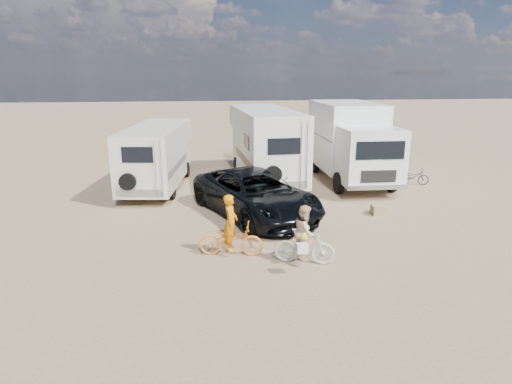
{
  "coord_description": "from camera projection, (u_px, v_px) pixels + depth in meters",
  "views": [
    {
      "loc": [
        -3.28,
        -12.92,
        5.14
      ],
      "look_at": [
        -1.58,
        0.76,
        1.3
      ],
      "focal_mm": 30.1,
      "sensor_mm": 36.0,
      "label": 1
    }
  ],
  "objects": [
    {
      "name": "crate",
      "position": [
        378.0,
        210.0,
        16.05
      ],
      "size": [
        0.49,
        0.49,
        0.37
      ],
      "primitive_type": "cube",
      "rotation": [
        0.0,
        0.0,
        -0.06
      ],
      "color": "olive",
      "rests_on": "ground"
    },
    {
      "name": "dark_suv",
      "position": [
        255.0,
        194.0,
        15.84
      ],
      "size": [
        4.96,
        6.61,
        1.67
      ],
      "primitive_type": "imported",
      "rotation": [
        0.0,
        0.0,
        0.42
      ],
      "color": "black",
      "rests_on": "ground"
    },
    {
      "name": "rv_main",
      "position": [
        265.0,
        146.0,
        20.69
      ],
      "size": [
        2.9,
        7.41,
        3.47
      ],
      "primitive_type": null,
      "rotation": [
        0.0,
        0.0,
        0.06
      ],
      "color": "white",
      "rests_on": "ground"
    },
    {
      "name": "rv_left",
      "position": [
        158.0,
        157.0,
        19.64
      ],
      "size": [
        2.96,
        6.93,
        2.82
      ],
      "primitive_type": null,
      "rotation": [
        0.0,
        0.0,
        -0.12
      ],
      "color": "beige",
      "rests_on": "ground"
    },
    {
      "name": "rider_woman",
      "position": [
        305.0,
        238.0,
        11.81
      ],
      "size": [
        0.77,
        0.87,
        1.51
      ],
      "primitive_type": "imported",
      "rotation": [
        0.0,
        0.0,
        1.26
      ],
      "color": "#D7AE8B",
      "rests_on": "ground"
    },
    {
      "name": "bike_man",
      "position": [
        231.0,
        239.0,
        12.41
      ],
      "size": [
        1.94,
        0.97,
        0.98
      ],
      "primitive_type": "imported",
      "rotation": [
        0.0,
        0.0,
        1.39
      ],
      "color": "orange",
      "rests_on": "ground"
    },
    {
      "name": "rider_man",
      "position": [
        231.0,
        228.0,
        12.31
      ],
      "size": [
        0.5,
        0.67,
        1.66
      ],
      "primitive_type": "imported",
      "rotation": [
        0.0,
        0.0,
        1.39
      ],
      "color": "orange",
      "rests_on": "ground"
    },
    {
      "name": "cooler",
      "position": [
        264.0,
        202.0,
        16.83
      ],
      "size": [
        0.74,
        0.65,
        0.49
      ],
      "primitive_type": "cube",
      "rotation": [
        0.0,
        0.0,
        -0.41
      ],
      "color": "teal",
      "rests_on": "ground"
    },
    {
      "name": "bike_woman",
      "position": [
        304.0,
        246.0,
        11.87
      ],
      "size": [
        1.75,
        0.97,
        1.01
      ],
      "primitive_type": "imported",
      "rotation": [
        0.0,
        0.0,
        1.26
      ],
      "color": "beige",
      "rests_on": "ground"
    },
    {
      "name": "bike_parked",
      "position": [
        412.0,
        177.0,
        20.27
      ],
      "size": [
        1.61,
        0.87,
        0.8
      ],
      "primitive_type": "imported",
      "rotation": [
        0.0,
        0.0,
        1.34
      ],
      "color": "#292C29",
      "rests_on": "ground"
    },
    {
      "name": "ground",
      "position": [
        306.0,
        235.0,
        14.12
      ],
      "size": [
        140.0,
        140.0,
        0.0
      ],
      "primitive_type": "plane",
      "color": "#A0825F",
      "rests_on": "ground"
    },
    {
      "name": "box_truck",
      "position": [
        352.0,
        143.0,
        20.61
      ],
      "size": [
        2.8,
        7.08,
        3.73
      ],
      "primitive_type": null,
      "rotation": [
        0.0,
        0.0,
        -0.01
      ],
      "color": "white",
      "rests_on": "ground"
    }
  ]
}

